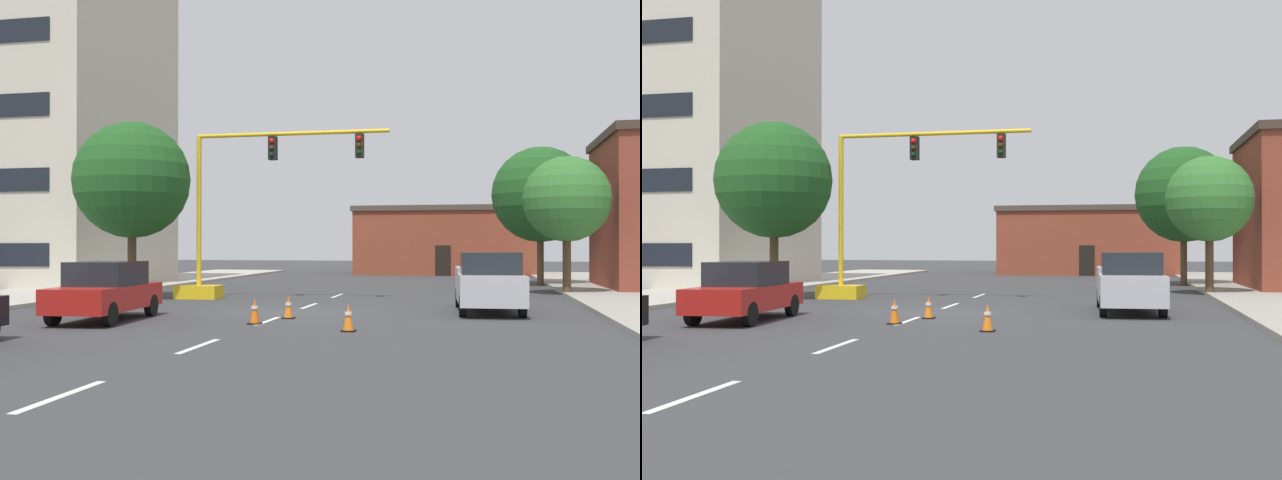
% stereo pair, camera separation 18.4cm
% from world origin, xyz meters
% --- Properties ---
extents(ground_plane, '(160.00, 160.00, 0.00)m').
position_xyz_m(ground_plane, '(0.00, 0.00, 0.00)').
color(ground_plane, '#38383A').
extents(sidewalk_left, '(6.00, 56.00, 0.14)m').
position_xyz_m(sidewalk_left, '(-12.73, 8.00, 0.07)').
color(sidewalk_left, '#B2ADA3').
rests_on(sidewalk_left, ground_plane).
extents(lane_stripe_seg_0, '(0.16, 2.40, 0.01)m').
position_xyz_m(lane_stripe_seg_0, '(0.00, -14.00, 0.00)').
color(lane_stripe_seg_0, silver).
rests_on(lane_stripe_seg_0, ground_plane).
extents(lane_stripe_seg_1, '(0.16, 2.40, 0.01)m').
position_xyz_m(lane_stripe_seg_1, '(0.00, -8.50, 0.00)').
color(lane_stripe_seg_1, silver).
rests_on(lane_stripe_seg_1, ground_plane).
extents(lane_stripe_seg_2, '(0.16, 2.40, 0.01)m').
position_xyz_m(lane_stripe_seg_2, '(0.00, -3.00, 0.00)').
color(lane_stripe_seg_2, silver).
rests_on(lane_stripe_seg_2, ground_plane).
extents(lane_stripe_seg_3, '(0.16, 2.40, 0.01)m').
position_xyz_m(lane_stripe_seg_3, '(0.00, 2.50, 0.00)').
color(lane_stripe_seg_3, silver).
rests_on(lane_stripe_seg_3, ground_plane).
extents(lane_stripe_seg_4, '(0.16, 2.40, 0.01)m').
position_xyz_m(lane_stripe_seg_4, '(0.00, 8.00, 0.00)').
color(lane_stripe_seg_4, silver).
rests_on(lane_stripe_seg_4, ground_plane).
extents(building_tall_left, '(15.85, 12.31, 17.97)m').
position_xyz_m(building_tall_left, '(-19.87, 13.22, 8.99)').
color(building_tall_left, beige).
rests_on(building_tall_left, ground_plane).
extents(building_brick_center, '(13.55, 7.78, 5.14)m').
position_xyz_m(building_brick_center, '(3.60, 33.92, 2.58)').
color(building_brick_center, brown).
rests_on(building_brick_center, ground_plane).
extents(traffic_signal_gantry, '(8.86, 1.20, 6.83)m').
position_xyz_m(traffic_signal_gantry, '(-4.21, 5.20, 2.23)').
color(traffic_signal_gantry, yellow).
rests_on(traffic_signal_gantry, ground_plane).
extents(tree_right_mid, '(3.82, 3.82, 6.19)m').
position_xyz_m(tree_right_mid, '(9.91, 10.55, 4.26)').
color(tree_right_mid, '#4C3823').
rests_on(tree_right_mid, ground_plane).
extents(tree_right_far, '(5.26, 5.26, 7.64)m').
position_xyz_m(tree_right_far, '(9.42, 18.43, 5.00)').
color(tree_right_far, brown).
rests_on(tree_right_far, ground_plane).
extents(tree_left_near, '(4.79, 4.79, 7.30)m').
position_xyz_m(tree_left_near, '(-7.90, 4.29, 4.89)').
color(tree_left_near, '#4C3823').
rests_on(tree_left_near, ground_plane).
extents(pickup_truck_silver, '(2.30, 5.50, 1.99)m').
position_xyz_m(pickup_truck_silver, '(6.36, 1.27, 0.97)').
color(pickup_truck_silver, '#BCBCC1').
rests_on(pickup_truck_silver, ground_plane).
extents(sedan_red_mid_left, '(2.14, 4.61, 1.74)m').
position_xyz_m(sedan_red_mid_left, '(-4.71, -3.86, 0.89)').
color(sedan_red_mid_left, '#B21E19').
rests_on(sedan_red_mid_left, ground_plane).
extents(traffic_cone_roadside_a, '(0.36, 0.36, 0.68)m').
position_xyz_m(traffic_cone_roadside_a, '(0.41, -2.18, 0.33)').
color(traffic_cone_roadside_a, black).
rests_on(traffic_cone_roadside_a, ground_plane).
extents(traffic_cone_roadside_b, '(0.36, 0.36, 0.72)m').
position_xyz_m(traffic_cone_roadside_b, '(2.76, -5.11, 0.35)').
color(traffic_cone_roadside_b, black).
rests_on(traffic_cone_roadside_b, ground_plane).
extents(traffic_cone_roadside_c, '(0.36, 0.36, 0.73)m').
position_xyz_m(traffic_cone_roadside_c, '(-0.12, -3.90, 0.36)').
color(traffic_cone_roadside_c, black).
rests_on(traffic_cone_roadside_c, ground_plane).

